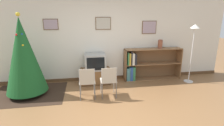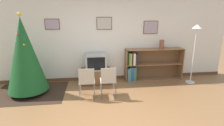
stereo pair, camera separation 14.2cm
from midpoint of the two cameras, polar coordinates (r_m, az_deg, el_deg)
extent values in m
plane|color=brown|center=(3.78, -0.89, -17.66)|extent=(24.00, 24.00, 0.00)
cube|color=silver|center=(5.54, -4.38, 8.01)|extent=(8.27, 0.08, 2.70)
cube|color=brown|center=(5.80, -4.07, -4.90)|extent=(8.27, 0.03, 0.10)
cube|color=brown|center=(5.53, -20.08, 11.77)|extent=(0.43, 0.02, 0.31)
cube|color=#A893A3|center=(5.52, -20.11, 11.76)|extent=(0.39, 0.01, 0.28)
cube|color=brown|center=(5.45, -3.66, 12.79)|extent=(0.47, 0.02, 0.37)
cube|color=#BCB7A8|center=(5.44, -3.64, 12.79)|extent=(0.43, 0.01, 0.34)
cube|color=brown|center=(5.79, 11.35, 11.35)|extent=(0.47, 0.02, 0.41)
cube|color=#A893A3|center=(5.78, 11.39, 11.35)|extent=(0.43, 0.01, 0.37)
cube|color=#332319|center=(5.32, -26.22, -9.06)|extent=(1.91, 1.47, 0.01)
cylinder|color=maroon|center=(5.29, -26.29, -8.52)|extent=(0.36, 0.36, 0.10)
cone|color=#195123|center=(5.00, -27.67, 2.17)|extent=(1.03, 1.03, 1.92)
sphere|color=yellow|center=(4.90, -29.18, 13.74)|extent=(0.10, 0.10, 0.10)
sphere|color=#1E4CB2|center=(4.81, -28.11, 8.36)|extent=(0.04, 0.04, 0.04)
sphere|color=red|center=(4.85, -29.49, 8.06)|extent=(0.05, 0.05, 0.05)
sphere|color=#1E4CB2|center=(5.03, -28.26, 8.27)|extent=(0.06, 0.06, 0.06)
sphere|color=gold|center=(4.77, -27.87, 5.16)|extent=(0.05, 0.05, 0.05)
sphere|color=red|center=(5.47, -29.26, -3.18)|extent=(0.04, 0.04, 0.04)
cube|color=brown|center=(5.54, -6.07, -6.24)|extent=(0.87, 0.51, 0.05)
cube|color=brown|center=(5.46, -6.14, -4.06)|extent=(0.91, 0.53, 0.40)
cube|color=#9E9E99|center=(5.33, -6.27, 0.43)|extent=(0.63, 0.51, 0.49)
cube|color=black|center=(5.08, -6.13, -0.32)|extent=(0.52, 0.01, 0.38)
cube|color=#BCB29E|center=(4.51, -9.02, -5.99)|extent=(0.40, 0.40, 0.02)
cube|color=#BCB29E|center=(4.26, -9.12, -4.45)|extent=(0.35, 0.01, 0.38)
cylinder|color=#B2B2B2|center=(4.76, -11.10, -7.75)|extent=(0.02, 0.02, 0.42)
cylinder|color=#B2B2B2|center=(4.76, -6.73, -7.57)|extent=(0.02, 0.02, 0.42)
cylinder|color=#B2B2B2|center=(4.43, -11.24, -9.57)|extent=(0.02, 0.02, 0.42)
cylinder|color=#B2B2B2|center=(4.43, -6.53, -9.38)|extent=(0.02, 0.02, 0.42)
cylinder|color=#B2B2B2|center=(4.36, -11.38, -7.21)|extent=(0.02, 0.02, 0.82)
cylinder|color=#B2B2B2|center=(4.35, -6.61, -7.02)|extent=(0.02, 0.02, 0.82)
cube|color=#BCB29E|center=(4.53, -2.15, -5.67)|extent=(0.40, 0.40, 0.02)
cube|color=#BCB29E|center=(4.29, -1.86, -4.12)|extent=(0.35, 0.01, 0.38)
cylinder|color=#B2B2B2|center=(4.77, -4.55, -7.47)|extent=(0.02, 0.02, 0.42)
cylinder|color=#B2B2B2|center=(4.80, -0.23, -7.23)|extent=(0.02, 0.02, 0.42)
cylinder|color=#B2B2B2|center=(4.44, -4.17, -9.27)|extent=(0.02, 0.02, 0.42)
cylinder|color=#B2B2B2|center=(4.48, 0.48, -8.99)|extent=(0.02, 0.02, 0.42)
cylinder|color=#B2B2B2|center=(4.36, -4.22, -6.91)|extent=(0.02, 0.02, 0.82)
cylinder|color=#B2B2B2|center=(4.40, 0.48, -6.65)|extent=(0.02, 0.02, 0.82)
cube|color=olive|center=(5.59, 3.52, -0.71)|extent=(0.02, 0.36, 1.02)
cube|color=olive|center=(6.24, 20.33, 0.07)|extent=(0.02, 0.36, 1.02)
cube|color=olive|center=(5.74, 12.68, 4.52)|extent=(1.87, 0.36, 0.02)
cube|color=olive|center=(6.00, 12.12, -4.92)|extent=(1.87, 0.36, 0.02)
cube|color=olive|center=(5.84, 12.41, -0.11)|extent=(1.83, 0.36, 0.02)
cube|color=brown|center=(6.01, 11.80, 0.14)|extent=(1.87, 0.01, 1.02)
cube|color=teal|center=(5.64, 4.27, -3.65)|extent=(0.06, 0.24, 0.41)
cube|color=teal|center=(5.63, 4.90, -3.53)|extent=(0.04, 0.20, 0.44)
cube|color=#2D4C93|center=(5.68, 5.44, -3.34)|extent=(0.08, 0.28, 0.45)
cube|color=#337547|center=(5.67, 6.30, -3.40)|extent=(0.08, 0.22, 0.45)
cube|color=#337547|center=(5.51, 4.37, 1.46)|extent=(0.04, 0.27, 0.39)
cube|color=gold|center=(5.51, 4.95, 1.35)|extent=(0.05, 0.24, 0.37)
cube|color=#232328|center=(5.50, 5.52, 1.60)|extent=(0.04, 0.21, 0.43)
cube|color=silver|center=(5.52, 6.11, 1.33)|extent=(0.07, 0.21, 0.37)
cube|color=#232328|center=(5.57, 6.73, 1.33)|extent=(0.06, 0.28, 0.35)
cylinder|color=brown|center=(5.78, 14.78, 5.92)|extent=(0.14, 0.14, 0.27)
torus|color=brown|center=(5.76, 14.87, 7.24)|extent=(0.13, 0.13, 0.03)
cylinder|color=silver|center=(6.09, 23.03, -5.52)|extent=(0.28, 0.28, 0.03)
cylinder|color=silver|center=(5.86, 23.89, 2.19)|extent=(0.03, 0.03, 1.66)
cone|color=white|center=(5.74, 24.86, 10.84)|extent=(0.28, 0.28, 0.12)
camera|label=1|loc=(0.07, -90.88, -0.25)|focal=28.00mm
camera|label=2|loc=(0.07, 89.12, 0.25)|focal=28.00mm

